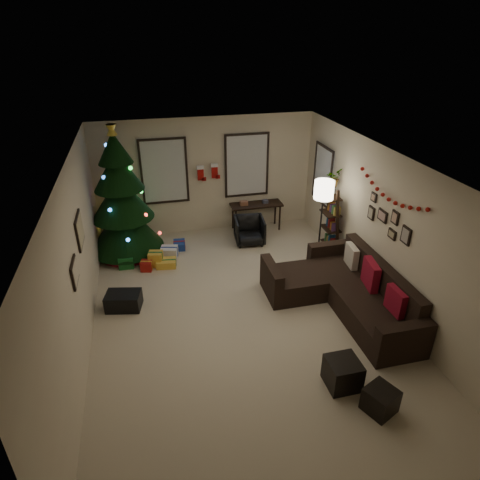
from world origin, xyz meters
name	(u,v)px	position (x,y,z in m)	size (l,w,h in m)	color
floor	(242,315)	(0.00, 0.00, 0.00)	(7.00, 7.00, 0.00)	#BEAE90
ceiling	(243,164)	(0.00, 0.00, 2.70)	(7.00, 7.00, 0.00)	white
wall_back	(206,176)	(0.00, 3.50, 1.35)	(5.00, 5.00, 0.00)	beige
wall_front	(340,435)	(0.00, -3.50, 1.35)	(5.00, 5.00, 0.00)	beige
wall_left	(77,266)	(-2.50, 0.00, 1.35)	(7.00, 7.00, 0.00)	beige
wall_right	(385,230)	(2.50, 0.00, 1.35)	(7.00, 7.00, 0.00)	beige
window_back_left	(164,171)	(-0.95, 3.47, 1.55)	(1.05, 0.06, 1.50)	#728CB2
window_back_right	(247,165)	(0.95, 3.47, 1.55)	(1.05, 0.06, 1.50)	#728CB2
window_right_wall	(323,175)	(2.47, 2.55, 1.50)	(0.06, 0.90, 1.30)	#728CB2
christmas_tree	(122,202)	(-1.91, 2.73, 1.20)	(1.55, 1.55, 2.89)	black
presents	(147,254)	(-1.52, 2.33, 0.12)	(1.50, 1.05, 0.30)	silver
sofa	(345,291)	(1.84, -0.14, 0.29)	(1.92, 2.78, 0.88)	black
pillow_red_a	(396,301)	(2.21, -1.02, 0.64)	(0.11, 0.42, 0.42)	maroon
pillow_red_b	(371,275)	(2.21, -0.25, 0.64)	(0.13, 0.50, 0.50)	maroon
pillow_cream	(352,256)	(2.21, 0.45, 0.63)	(0.12, 0.41, 0.41)	beige
ottoman_near	(343,373)	(0.97, -1.84, 0.21)	(0.44, 0.44, 0.42)	black
ottoman_far	(380,400)	(1.26, -2.35, 0.17)	(0.37, 0.37, 0.35)	black
desk	(256,207)	(1.13, 3.22, 0.59)	(1.23, 0.44, 0.66)	black
desk_chair	(250,230)	(0.80, 2.57, 0.31)	(0.60, 0.56, 0.61)	black
bookshelf	(332,224)	(2.30, 1.55, 0.78)	(0.30, 0.48, 1.61)	black
potted_plant	(334,175)	(2.30, 1.70, 1.79)	(0.41, 0.35, 0.45)	#4C4C4C
floor_lamp	(323,196)	(1.95, 1.35, 1.52)	(0.38, 0.38, 1.82)	black
art_map	(79,230)	(-2.48, 0.66, 1.60)	(0.04, 0.60, 0.50)	black
art_abstract	(74,272)	(-2.48, -0.34, 1.44)	(0.04, 0.45, 0.35)	black
gallery	(388,220)	(2.48, -0.07, 1.57)	(0.03, 1.25, 0.54)	black
garland	(390,193)	(2.45, -0.04, 2.05)	(0.08, 1.90, 0.30)	#A5140C
stocking_left	(201,173)	(-0.14, 3.38, 1.48)	(0.20, 0.05, 0.36)	#990F0C
stocking_right	(215,171)	(0.19, 3.41, 1.50)	(0.20, 0.05, 0.36)	#990F0C
storage_bin	(124,301)	(-1.99, 0.69, 0.15)	(0.60, 0.40, 0.30)	black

